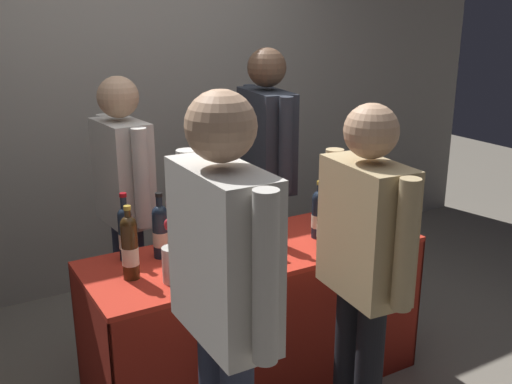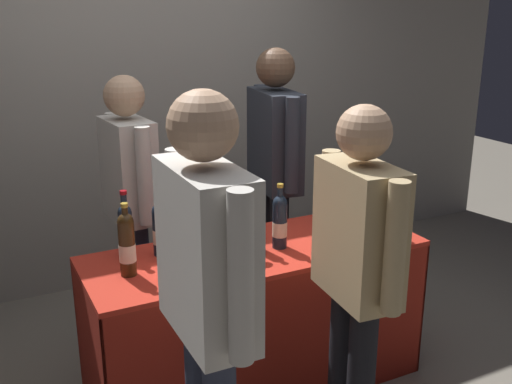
{
  "view_description": "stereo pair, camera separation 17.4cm",
  "coord_description": "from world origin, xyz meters",
  "px_view_note": "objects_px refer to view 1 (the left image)",
  "views": [
    {
      "loc": [
        -1.41,
        -2.41,
        1.95
      ],
      "look_at": [
        0.0,
        0.0,
        1.08
      ],
      "focal_mm": 41.92,
      "sensor_mm": 36.0,
      "label": 1
    },
    {
      "loc": [
        -1.25,
        -2.49,
        1.95
      ],
      "look_at": [
        0.0,
        0.0,
        1.08
      ],
      "focal_mm": 41.92,
      "sensor_mm": 36.0,
      "label": 2
    }
  ],
  "objects_px": {
    "tasting_table": "(256,294)",
    "vendor_presenter": "(125,195)",
    "wine_glass_near_vendor": "(256,243)",
    "display_bottle_0": "(161,230)",
    "flower_vase": "(173,255)",
    "featured_wine_bottle": "(130,247)",
    "wine_glass_mid": "(392,220)",
    "taster_foreground_right": "(364,258)"
  },
  "relations": [
    {
      "from": "tasting_table",
      "to": "display_bottle_0",
      "type": "xyz_separation_m",
      "value": [
        -0.45,
        0.15,
        0.39
      ]
    },
    {
      "from": "flower_vase",
      "to": "tasting_table",
      "type": "bearing_deg",
      "value": 15.5
    },
    {
      "from": "tasting_table",
      "to": "display_bottle_0",
      "type": "relative_size",
      "value": 5.27
    },
    {
      "from": "wine_glass_mid",
      "to": "taster_foreground_right",
      "type": "height_order",
      "value": "taster_foreground_right"
    },
    {
      "from": "display_bottle_0",
      "to": "flower_vase",
      "type": "bearing_deg",
      "value": -101.04
    },
    {
      "from": "display_bottle_0",
      "to": "vendor_presenter",
      "type": "relative_size",
      "value": 0.2
    },
    {
      "from": "wine_glass_near_vendor",
      "to": "vendor_presenter",
      "type": "bearing_deg",
      "value": 116.18
    },
    {
      "from": "wine_glass_mid",
      "to": "vendor_presenter",
      "type": "xyz_separation_m",
      "value": [
        -1.16,
        0.87,
        0.08
      ]
    },
    {
      "from": "featured_wine_bottle",
      "to": "wine_glass_mid",
      "type": "height_order",
      "value": "featured_wine_bottle"
    },
    {
      "from": "wine_glass_near_vendor",
      "to": "vendor_presenter",
      "type": "height_order",
      "value": "vendor_presenter"
    },
    {
      "from": "display_bottle_0",
      "to": "wine_glass_mid",
      "type": "relative_size",
      "value": 2.65
    },
    {
      "from": "taster_foreground_right",
      "to": "wine_glass_mid",
      "type": "bearing_deg",
      "value": -46.69
    },
    {
      "from": "taster_foreground_right",
      "to": "featured_wine_bottle",
      "type": "bearing_deg",
      "value": 55.42
    },
    {
      "from": "taster_foreground_right",
      "to": "display_bottle_0",
      "type": "bearing_deg",
      "value": 40.71
    },
    {
      "from": "display_bottle_0",
      "to": "wine_glass_near_vendor",
      "type": "height_order",
      "value": "display_bottle_0"
    },
    {
      "from": "display_bottle_0",
      "to": "taster_foreground_right",
      "type": "xyz_separation_m",
      "value": [
        0.58,
        -0.81,
        0.03
      ]
    },
    {
      "from": "tasting_table",
      "to": "wine_glass_mid",
      "type": "height_order",
      "value": "wine_glass_mid"
    },
    {
      "from": "tasting_table",
      "to": "wine_glass_near_vendor",
      "type": "xyz_separation_m",
      "value": [
        -0.07,
        -0.11,
        0.34
      ]
    },
    {
      "from": "featured_wine_bottle",
      "to": "wine_glass_mid",
      "type": "distance_m",
      "value": 1.38
    },
    {
      "from": "featured_wine_bottle",
      "to": "wine_glass_near_vendor",
      "type": "height_order",
      "value": "featured_wine_bottle"
    },
    {
      "from": "wine_glass_mid",
      "to": "wine_glass_near_vendor",
      "type": "bearing_deg",
      "value": 173.41
    },
    {
      "from": "tasting_table",
      "to": "taster_foreground_right",
      "type": "xyz_separation_m",
      "value": [
        0.13,
        -0.66,
        0.42
      ]
    },
    {
      "from": "flower_vase",
      "to": "featured_wine_bottle",
      "type": "bearing_deg",
      "value": 139.32
    },
    {
      "from": "tasting_table",
      "to": "wine_glass_mid",
      "type": "relative_size",
      "value": 13.97
    },
    {
      "from": "vendor_presenter",
      "to": "wine_glass_mid",
      "type": "bearing_deg",
      "value": 48.58
    },
    {
      "from": "taster_foreground_right",
      "to": "flower_vase",
      "type": "bearing_deg",
      "value": 55.67
    },
    {
      "from": "display_bottle_0",
      "to": "flower_vase",
      "type": "height_order",
      "value": "flower_vase"
    },
    {
      "from": "featured_wine_bottle",
      "to": "taster_foreground_right",
      "type": "height_order",
      "value": "taster_foreground_right"
    },
    {
      "from": "featured_wine_bottle",
      "to": "vendor_presenter",
      "type": "relative_size",
      "value": 0.21
    },
    {
      "from": "vendor_presenter",
      "to": "taster_foreground_right",
      "type": "height_order",
      "value": "vendor_presenter"
    },
    {
      "from": "flower_vase",
      "to": "taster_foreground_right",
      "type": "xyz_separation_m",
      "value": [
        0.64,
        -0.52,
        0.04
      ]
    },
    {
      "from": "wine_glass_mid",
      "to": "vendor_presenter",
      "type": "bearing_deg",
      "value": 143.25
    },
    {
      "from": "display_bottle_0",
      "to": "vendor_presenter",
      "type": "xyz_separation_m",
      "value": [
        -0.0,
        0.52,
        0.03
      ]
    },
    {
      "from": "wine_glass_near_vendor",
      "to": "display_bottle_0",
      "type": "bearing_deg",
      "value": 145.6
    },
    {
      "from": "display_bottle_0",
      "to": "featured_wine_bottle",
      "type": "bearing_deg",
      "value": -142.68
    },
    {
      "from": "taster_foreground_right",
      "to": "vendor_presenter",
      "type": "bearing_deg",
      "value": 28.77
    },
    {
      "from": "featured_wine_bottle",
      "to": "vendor_presenter",
      "type": "bearing_deg",
      "value": 73.24
    },
    {
      "from": "tasting_table",
      "to": "vendor_presenter",
      "type": "relative_size",
      "value": 1.07
    },
    {
      "from": "wine_glass_near_vendor",
      "to": "flower_vase",
      "type": "distance_m",
      "value": 0.44
    },
    {
      "from": "featured_wine_bottle",
      "to": "wine_glass_near_vendor",
      "type": "relative_size",
      "value": 2.88
    },
    {
      "from": "display_bottle_0",
      "to": "wine_glass_mid",
      "type": "bearing_deg",
      "value": -16.8
    },
    {
      "from": "vendor_presenter",
      "to": "taster_foreground_right",
      "type": "bearing_deg",
      "value": 19.03
    }
  ]
}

